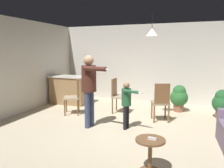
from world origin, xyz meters
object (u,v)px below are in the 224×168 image
(spare_remote_on_table, at_px, (152,139))
(side_table_by_couch, at_px, (150,152))
(kitchen_counter, at_px, (69,90))
(person_child, at_px, (127,100))
(person_adult, at_px, (89,83))
(dining_chair_by_counter, at_px, (118,94))
(potted_plant_corner, at_px, (222,103))
(potted_plant_by_wall, at_px, (179,97))
(dining_chair_near_wall, at_px, (74,95))
(dining_chair_centre_back, at_px, (161,101))

(spare_remote_on_table, bearing_deg, side_table_by_couch, 153.60)
(kitchen_counter, bearing_deg, person_child, -34.17)
(person_adult, bearing_deg, dining_chair_by_counter, 179.25)
(side_table_by_couch, xyz_separation_m, person_child, (-0.86, 1.67, 0.36))
(person_adult, bearing_deg, person_child, 108.88)
(potted_plant_corner, relative_size, potted_plant_by_wall, 0.98)
(person_adult, distance_m, potted_plant_by_wall, 2.92)
(potted_plant_corner, distance_m, potted_plant_by_wall, 1.17)
(kitchen_counter, relative_size, dining_chair_near_wall, 1.26)
(side_table_by_couch, bearing_deg, person_adult, 138.58)
(dining_chair_by_counter, bearing_deg, dining_chair_centre_back, 71.51)
(dining_chair_near_wall, relative_size, potted_plant_by_wall, 1.26)
(dining_chair_near_wall, xyz_separation_m, potted_plant_by_wall, (2.78, 1.31, -0.11))
(person_adult, xyz_separation_m, potted_plant_corner, (3.01, 1.82, -0.62))
(potted_plant_by_wall, height_order, spare_remote_on_table, potted_plant_by_wall)
(dining_chair_by_counter, xyz_separation_m, potted_plant_corner, (2.78, 0.43, -0.12))
(person_child, xyz_separation_m, dining_chair_near_wall, (-1.75, 0.68, -0.14))
(kitchen_counter, relative_size, person_adult, 0.74)
(dining_chair_by_counter, bearing_deg, person_adult, -9.69)
(dining_chair_centre_back, bearing_deg, dining_chair_by_counter, 142.16)
(potted_plant_corner, relative_size, spare_remote_on_table, 6.01)
(dining_chair_centre_back, height_order, potted_plant_by_wall, dining_chair_centre_back)
(kitchen_counter, height_order, side_table_by_couch, kitchen_counter)
(kitchen_counter, height_order, potted_plant_corner, kitchen_counter)
(potted_plant_by_wall, bearing_deg, potted_plant_corner, -16.22)
(person_child, distance_m, dining_chair_near_wall, 1.89)
(side_table_by_couch, height_order, dining_chair_centre_back, dining_chair_centre_back)
(dining_chair_near_wall, bearing_deg, potted_plant_corner, -100.46)
(side_table_by_couch, xyz_separation_m, dining_chair_by_counter, (-1.49, 2.91, 0.22))
(dining_chair_centre_back, height_order, potted_plant_corner, dining_chair_centre_back)
(dining_chair_by_counter, relative_size, dining_chair_near_wall, 1.00)
(person_adult, bearing_deg, side_table_by_couch, 56.95)
(person_adult, xyz_separation_m, dining_chair_by_counter, (0.22, 1.40, -0.51))
(potted_plant_corner, xyz_separation_m, spare_remote_on_table, (-1.26, -3.35, 0.11))
(dining_chair_near_wall, bearing_deg, potted_plant_by_wall, -89.37)
(dining_chair_by_counter, bearing_deg, dining_chair_near_wall, -64.14)
(person_child, xyz_separation_m, potted_plant_by_wall, (1.03, 1.99, -0.25))
(potted_plant_by_wall, bearing_deg, dining_chair_centre_back, -107.40)
(dining_chair_near_wall, relative_size, potted_plant_corner, 1.28)
(person_adult, xyz_separation_m, spare_remote_on_table, (1.75, -1.53, -0.51))
(kitchen_counter, relative_size, potted_plant_corner, 1.61)
(side_table_by_couch, xyz_separation_m, potted_plant_corner, (1.29, 3.34, 0.10))
(person_adult, height_order, dining_chair_centre_back, person_adult)
(kitchen_counter, height_order, potted_plant_by_wall, kitchen_counter)
(person_adult, relative_size, dining_chair_near_wall, 1.69)
(side_table_by_couch, height_order, dining_chair_near_wall, dining_chair_near_wall)
(side_table_by_couch, xyz_separation_m, person_adult, (-1.72, 1.51, 0.72))
(kitchen_counter, relative_size, potted_plant_by_wall, 1.58)
(side_table_by_couch, xyz_separation_m, dining_chair_near_wall, (-2.61, 2.35, 0.22))
(potted_plant_by_wall, bearing_deg, kitchen_counter, -176.00)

